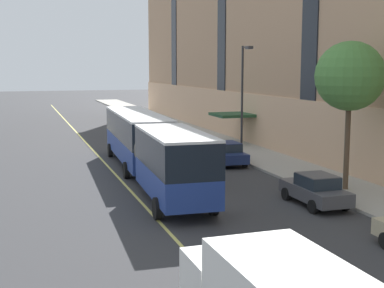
% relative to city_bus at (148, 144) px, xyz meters
% --- Properties ---
extents(ground_plane, '(260.00, 260.00, 0.00)m').
position_rel_city_bus_xyz_m(ground_plane, '(0.81, -6.58, -2.11)').
color(ground_plane, '#38383A').
extents(sidewalk, '(4.29, 160.00, 0.15)m').
position_rel_city_bus_xyz_m(sidewalk, '(9.61, -3.58, -2.04)').
color(sidewalk, '#ADA89E').
rests_on(sidewalk, ground).
extents(city_bus, '(3.71, 20.88, 3.64)m').
position_rel_city_bus_xyz_m(city_bus, '(0.00, 0.00, 0.00)').
color(city_bus, navy).
rests_on(city_bus, ground).
extents(parked_car_darkgray_0, '(1.93, 4.26, 1.56)m').
position_rel_city_bus_xyz_m(parked_car_darkgray_0, '(6.20, -8.70, -1.33)').
color(parked_car_darkgray_0, '#4C4C51').
rests_on(parked_car_darkgray_0, ground).
extents(parked_car_navy_2, '(2.03, 4.66, 1.56)m').
position_rel_city_bus_xyz_m(parked_car_navy_2, '(6.23, 2.99, -1.33)').
color(parked_car_navy_2, navy).
rests_on(parked_car_navy_2, ground).
extents(parked_car_darkgray_5, '(1.97, 4.63, 1.56)m').
position_rel_city_bus_xyz_m(parked_car_darkgray_5, '(6.30, 20.41, -1.33)').
color(parked_car_darkgray_5, '#4C4C51').
rests_on(parked_car_darkgray_5, ground).
extents(parked_car_white_6, '(1.96, 4.48, 1.56)m').
position_rel_city_bus_xyz_m(parked_car_white_6, '(6.21, 14.02, -1.33)').
color(parked_car_white_6, silver).
rests_on(parked_car_white_6, ground).
extents(parked_car_navy_7, '(2.06, 4.37, 1.56)m').
position_rel_city_bus_xyz_m(parked_car_navy_7, '(6.39, 26.49, -1.33)').
color(parked_car_navy_7, navy).
rests_on(parked_car_navy_7, ground).
extents(street_tree_mid_block, '(3.65, 3.65, 7.87)m').
position_rel_city_bus_xyz_m(street_tree_mid_block, '(9.27, -6.68, 4.06)').
color(street_tree_mid_block, brown).
rests_on(street_tree_mid_block, sidewalk).
extents(street_lamp, '(0.36, 1.48, 7.99)m').
position_rel_city_bus_xyz_m(street_lamp, '(8.06, 4.41, 2.84)').
color(street_lamp, '#2D2D30').
rests_on(street_lamp, sidewalk).
extents(lane_centerline, '(0.16, 140.00, 0.01)m').
position_rel_city_bus_xyz_m(lane_centerline, '(-1.70, -3.58, -2.11)').
color(lane_centerline, '#E0D66B').
rests_on(lane_centerline, ground).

